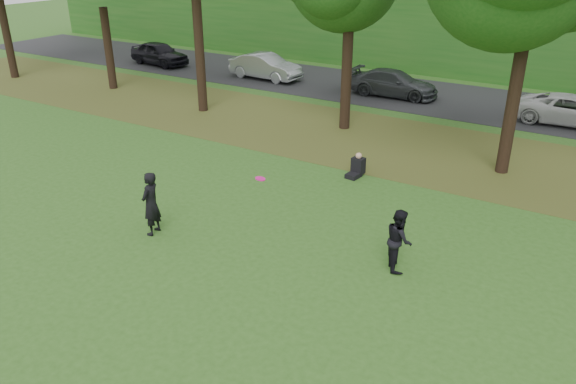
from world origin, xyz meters
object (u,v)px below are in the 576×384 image
at_px(player_left, 151,204).
at_px(player_right, 399,240).
at_px(frisbee, 260,179).
at_px(seated_person, 357,167).

bearing_deg(player_left, player_right, 95.18).
distance_m(frisbee, seated_person, 5.99).
distance_m(player_left, seated_person, 7.49).
xyz_separation_m(player_right, seated_person, (-3.42, 4.94, -0.50)).
distance_m(player_right, frisbee, 3.82).
xyz_separation_m(player_left, frisbee, (2.97, 1.03, 1.04)).
xyz_separation_m(player_left, seated_person, (3.10, 6.79, -0.61)).
height_order(player_left, player_right, player_left).
xyz_separation_m(player_right, frisbee, (-3.55, -0.82, 1.15)).
relative_size(player_right, seated_person, 1.95).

